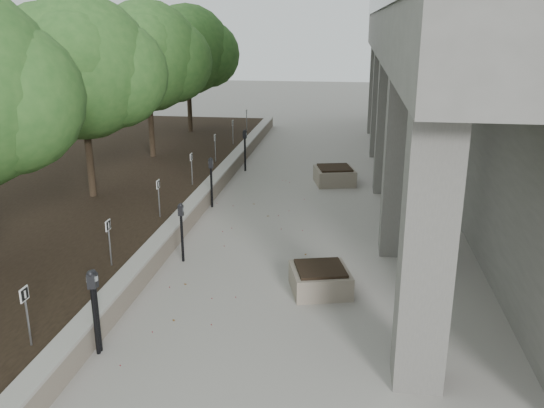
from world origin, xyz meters
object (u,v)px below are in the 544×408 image
Objects in this scene: parking_meter_4 at (211,183)px; parking_meter_1 at (94,313)px; parking_meter_5 at (245,150)px; crabapple_tree_5 at (188,69)px; planter_front at (320,279)px; parking_meter_3 at (182,233)px; crabapple_tree_3 at (84,98)px; crabapple_tree_4 at (148,80)px; parking_meter_2 at (97,311)px; planter_back at (334,175)px.

parking_meter_1 is at bearing -96.20° from parking_meter_4.
parking_meter_1 is 0.98× the size of parking_meter_5.
crabapple_tree_5 is 3.74× the size of parking_meter_4.
parking_meter_1 is 4.36m from planter_front.
crabapple_tree_3 is at bearing 137.66° from parking_meter_3.
planter_front is at bearing -54.43° from crabapple_tree_4.
crabapple_tree_4 is 12.57m from parking_meter_2.
crabapple_tree_5 reaches higher than parking_meter_1.
crabapple_tree_4 reaches higher than parking_meter_2.
parking_meter_1 is 1.33× the size of planter_front.
crabapple_tree_3 and crabapple_tree_5 have the same top height.
planter_front is (6.62, -14.26, -2.86)m from crabapple_tree_5.
crabapple_tree_5 is at bearing 104.90° from parking_meter_3.
parking_meter_1 is 11.84m from parking_meter_5.
planter_front is at bearing -61.76° from parking_meter_4.
parking_meter_1 is 0.08m from parking_meter_2.
parking_meter_2 is (3.25, -11.90, -2.41)m from crabapple_tree_4.
parking_meter_1 is at bearing -82.45° from parking_meter_5.
parking_meter_2 is at bearing -79.11° from crabapple_tree_5.
parking_meter_3 reaches higher than planter_front.
planter_front is (3.19, -9.12, -0.49)m from parking_meter_5.
parking_meter_2 is at bearing -94.53° from parking_meter_3.
crabapple_tree_3 is 8.06m from parking_meter_1.
crabapple_tree_4 is 3.80× the size of parking_meter_2.
crabapple_tree_5 is (0.00, 10.00, 0.00)m from crabapple_tree_3.
crabapple_tree_5 is at bearing 132.13° from parking_meter_5.
crabapple_tree_5 reaches higher than parking_meter_2.
crabapple_tree_3 is 4.09m from parking_meter_4.
parking_meter_4 is 0.98× the size of parking_meter_5.
crabapple_tree_3 is at bearing -116.78° from parking_meter_5.
parking_meter_5 is (0.18, 4.20, 0.02)m from parking_meter_4.
parking_meter_1 is at bearing -78.71° from parking_meter_2.
crabapple_tree_3 is 4.48× the size of planter_back.
parking_meter_4 is at bearing -138.54° from planter_back.
parking_meter_3 is at bearing 161.25° from planter_front.
parking_meter_2 is at bearing -96.20° from parking_meter_4.
parking_meter_3 is 1.11× the size of planter_back.
parking_meter_2 is 11.76m from parking_meter_5.
parking_meter_3 is 0.93× the size of parking_meter_4.
parking_meter_2 is 1.06× the size of parking_meter_3.
crabapple_tree_5 is at bearing 114.91° from planter_front.
planter_front is at bearing 49.33° from parking_meter_2.
parking_meter_2 is at bearing 73.37° from parking_meter_1.
planter_back is (3.37, 10.54, -0.43)m from parking_meter_2.
parking_meter_4 reaches higher than planter_front.
crabapple_tree_5 is 3.75× the size of parking_meter_1.
crabapple_tree_3 is 1.00× the size of crabapple_tree_4.
parking_meter_5 is (3.43, -0.14, -2.38)m from crabapple_tree_4.
parking_meter_1 is 3.78m from parking_meter_3.
planter_front is 0.90× the size of planter_back.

